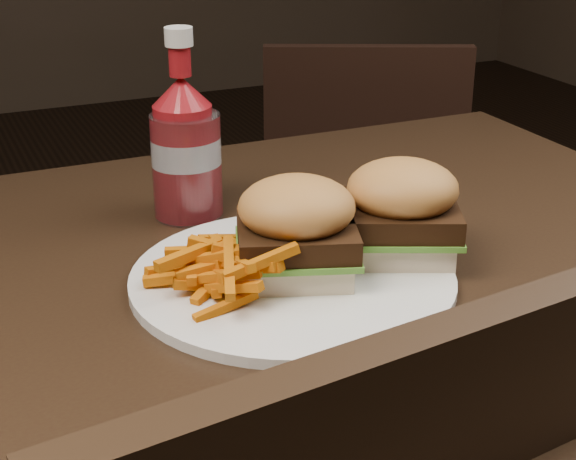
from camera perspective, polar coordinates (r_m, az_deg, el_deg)
name	(u,v)px	position (r m, az deg, el deg)	size (l,w,h in m)	color
dining_table	(193,314)	(0.81, -6.19, -5.43)	(1.20, 0.80, 0.04)	black
chair_far	(356,226)	(1.76, 4.41, 0.27)	(0.37, 0.37, 0.03)	black
plate	(292,279)	(0.82, 0.29, -3.16)	(0.30, 0.30, 0.01)	white
sandwich_half_a	(296,263)	(0.81, 0.55, -2.18)	(0.09, 0.09, 0.02)	beige
sandwich_half_b	(400,242)	(0.86, 7.24, -0.81)	(0.09, 0.09, 0.02)	beige
fries_pile	(230,261)	(0.79, -3.78, -2.04)	(0.11, 0.11, 0.05)	#AF670A
ketchup_bottle	(185,162)	(0.96, -6.69, 4.38)	(0.06, 0.06, 0.13)	maroon
tumbler	(187,168)	(0.96, -6.55, 4.02)	(0.07, 0.07, 0.12)	white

